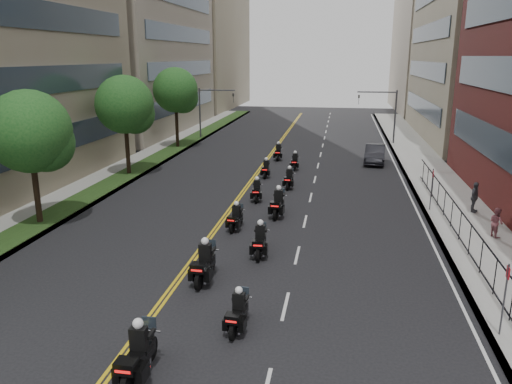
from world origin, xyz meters
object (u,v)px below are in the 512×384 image
motorcycle_3 (260,242)px  motorcycle_10 (278,153)px  motorcycle_6 (257,191)px  motorcycle_8 (266,169)px  parked_sedan (375,154)px  motorcycle_5 (278,204)px  pedestrian_c (475,197)px  motorcycle_4 (236,218)px  pedestrian_b (496,222)px  motorcycle_0 (138,356)px  motorcycle_2 (204,265)px  motorcycle_7 (289,179)px  motorcycle_9 (295,162)px  motorcycle_1 (238,313)px

motorcycle_3 → motorcycle_10: motorcycle_3 is taller
motorcycle_6 → motorcycle_8: size_ratio=1.03×
parked_sedan → motorcycle_10: bearing=-174.4°
motorcycle_3 → motorcycle_8: size_ratio=1.12×
motorcycle_6 → motorcycle_5: bearing=-65.3°
motorcycle_10 → pedestrian_c: pedestrian_c is taller
motorcycle_3 → motorcycle_4: size_ratio=1.11×
motorcycle_10 → pedestrian_b: pedestrian_b is taller
motorcycle_0 → motorcycle_2: bearing=88.4°
motorcycle_2 → motorcycle_8: bearing=92.5°
parked_sedan → motorcycle_0: bearing=-99.7°
motorcycle_0 → motorcycle_3: 9.89m
motorcycle_4 → motorcycle_6: size_ratio=0.99×
motorcycle_2 → pedestrian_c: (13.15, 11.38, 0.31)m
motorcycle_3 → motorcycle_2: bearing=-122.8°
motorcycle_5 → motorcycle_6: (-1.76, 3.04, -0.10)m
motorcycle_7 → motorcycle_9: size_ratio=1.04×
motorcycle_7 → pedestrian_c: bearing=-18.0°
motorcycle_10 → motorcycle_2: bearing=-92.8°
motorcycle_6 → parked_sedan: parked_sedan is taller
motorcycle_2 → parked_sedan: bearing=73.7°
motorcycle_2 → pedestrian_b: 15.06m
motorcycle_7 → motorcycle_9: motorcycle_7 is taller
motorcycle_10 → parked_sedan: motorcycle_10 is taller
motorcycle_10 → motorcycle_4: bearing=-92.8°
motorcycle_7 → motorcycle_8: motorcycle_7 is taller
motorcycle_0 → motorcycle_5: motorcycle_0 is taller
motorcycle_1 → parked_sedan: bearing=81.5°
motorcycle_3 → motorcycle_10: bearing=92.2°
motorcycle_3 → motorcycle_6: 9.17m
motorcycle_1 → motorcycle_10: motorcycle_10 is taller
motorcycle_3 → motorcycle_9: bearing=87.6°
motorcycle_6 → motorcycle_7: size_ratio=0.98×
motorcycle_1 → motorcycle_6: 15.72m
pedestrian_b → motorcycle_0: bearing=112.6°
motorcycle_1 → motorcycle_5: (-0.22, 12.56, 0.12)m
motorcycle_6 → motorcycle_10: 13.21m
motorcycle_5 → motorcycle_9: motorcycle_5 is taller
motorcycle_2 → parked_sedan: (8.32, 25.41, 0.05)m
motorcycle_2 → motorcycle_4: bearing=92.3°
motorcycle_9 → motorcycle_1: bearing=-89.5°
motorcycle_6 → pedestrian_c: 13.05m
motorcycle_9 → motorcycle_10: size_ratio=0.94×
motorcycle_9 → parked_sedan: (6.62, 3.77, 0.18)m
motorcycle_7 → pedestrian_c: pedestrian_c is taller
motorcycle_7 → pedestrian_b: pedestrian_b is taller
motorcycle_1 → motorcycle_5: 12.56m
motorcycle_4 → motorcycle_8: (-0.18, 12.10, -0.01)m
motorcycle_7 → motorcycle_8: (-2.10, 2.99, -0.03)m
pedestrian_b → pedestrian_c: size_ratio=0.84×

